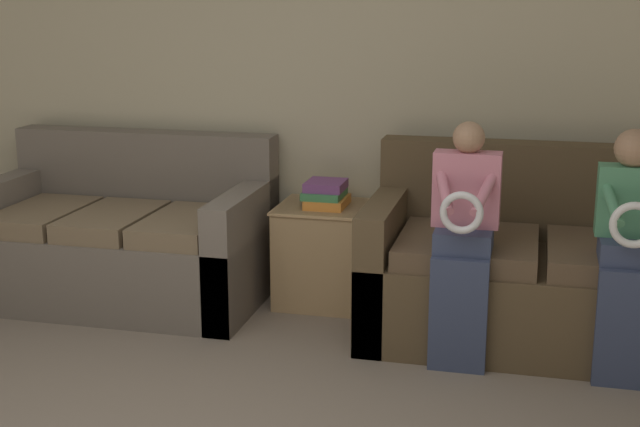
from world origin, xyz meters
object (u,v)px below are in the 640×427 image
couch_main (541,275)px  couch_side (125,243)px  child_left_seated (463,235)px  book_stack (326,194)px  child_right_seated (628,243)px  side_shelf (326,253)px

couch_main → couch_side: 2.46m
child_left_seated → couch_side: bearing=166.6°
book_stack → couch_side: bearing=-171.1°
child_left_seated → child_right_seated: size_ratio=1.01×
couch_main → side_shelf: couch_main is taller
child_right_seated → book_stack: child_right_seated is taller
couch_side → child_right_seated: bearing=-9.9°
child_right_seated → side_shelf: size_ratio=2.01×
couch_side → side_shelf: 1.22m
child_right_seated → couch_side: bearing=170.1°
child_right_seated → side_shelf: 1.82m
child_left_seated → child_right_seated: child_left_seated is taller
couch_side → side_shelf: bearing=9.3°
couch_main → couch_side: bearing=178.3°
couch_main → book_stack: 1.32m
side_shelf → child_left_seated: bearing=-38.7°
couch_side → book_stack: (1.21, 0.19, 0.33)m
couch_main → child_right_seated: (0.39, -0.42, 0.32)m
couch_side → book_stack: bearing=8.9°
couch_side → child_left_seated: 2.16m
child_left_seated → side_shelf: child_left_seated is taller
couch_side → side_shelf: size_ratio=2.83×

